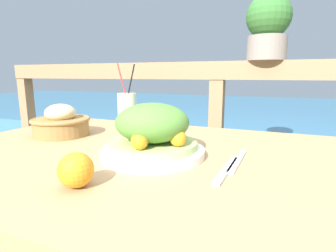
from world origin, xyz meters
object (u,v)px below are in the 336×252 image
at_px(bread_basket, 61,123).
at_px(potted_plant, 268,26).
at_px(salad_plate, 152,133).
at_px(drink_glass, 127,111).

relative_size(bread_basket, potted_plant, 0.65).
height_order(salad_plate, potted_plant, potted_plant).
xyz_separation_m(bread_basket, potted_plant, (0.62, 0.68, 0.38)).
xyz_separation_m(salad_plate, drink_glass, (-0.24, 0.28, 0.01)).
relative_size(salad_plate, drink_glass, 1.07).
bearing_deg(salad_plate, bread_basket, 166.43).
bearing_deg(potted_plant, bread_basket, -132.37).
distance_m(salad_plate, drink_glass, 0.37).
height_order(salad_plate, drink_glass, drink_glass).
bearing_deg(salad_plate, drink_glass, 130.52).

